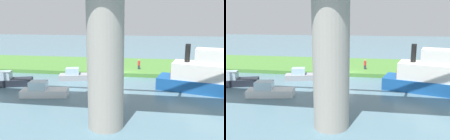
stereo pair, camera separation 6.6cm
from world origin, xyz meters
TOP-DOWN VIEW (x-y plane):
  - ground_plane at (0.00, 0.00)m, footprint 160.00×160.00m
  - grassy_bank at (0.00, -6.00)m, footprint 80.00×12.00m
  - bridge_pylon at (-0.80, 14.27)m, footprint 2.48×2.48m
  - person_on_bank at (-2.46, -2.80)m, footprint 0.46×0.46m
  - mooring_post at (-9.38, -1.21)m, footprint 0.20×0.20m
  - skiff_small at (-9.96, 4.91)m, footprint 10.13×5.62m
  - riverboat_paddlewheel at (6.46, 8.85)m, footprint 4.71×2.34m
  - pontoon_yellow at (12.11, 6.04)m, footprint 5.26×3.17m
  - motorboat_red at (5.17, 2.28)m, footprint 4.75×2.64m

SIDE VIEW (x-z plane):
  - ground_plane at x=0.00m, z-range 0.00..0.00m
  - grassy_bank at x=0.00m, z-range 0.00..0.50m
  - motorboat_red at x=5.17m, z-range -0.21..1.28m
  - riverboat_paddlewheel at x=6.46m, z-range -0.21..1.29m
  - pontoon_yellow at x=12.11m, z-range -0.24..1.42m
  - mooring_post at x=-9.38m, z-range 0.50..1.39m
  - person_on_bank at x=-2.46m, z-range 0.51..1.90m
  - skiff_small at x=-9.96m, z-range -0.64..4.28m
  - bridge_pylon at x=-0.80m, z-range 0.00..9.55m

